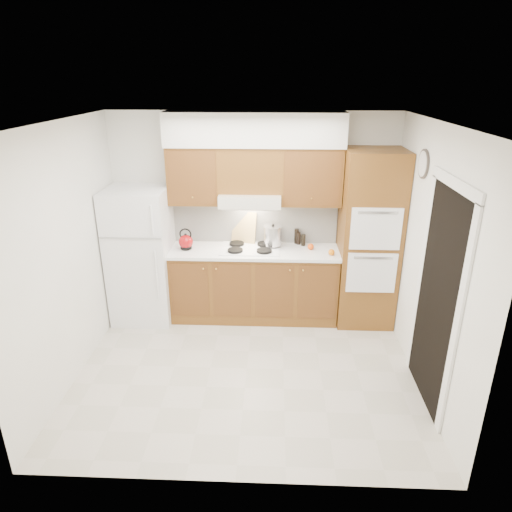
{
  "coord_description": "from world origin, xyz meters",
  "views": [
    {
      "loc": [
        0.28,
        -4.17,
        3.0
      ],
      "look_at": [
        0.08,
        0.45,
        1.15
      ],
      "focal_mm": 32.0,
      "sensor_mm": 36.0,
      "label": 1
    }
  ],
  "objects_px": {
    "fridge": "(142,255)",
    "kettle": "(186,242)",
    "stock_pot": "(273,236)",
    "oven_cabinet": "(368,240)"
  },
  "relations": [
    {
      "from": "fridge",
      "to": "kettle",
      "type": "xyz_separation_m",
      "value": [
        0.57,
        0.03,
        0.18
      ]
    },
    {
      "from": "fridge",
      "to": "stock_pot",
      "type": "relative_size",
      "value": 7.21
    },
    {
      "from": "kettle",
      "to": "stock_pot",
      "type": "distance_m",
      "value": 1.1
    },
    {
      "from": "oven_cabinet",
      "to": "kettle",
      "type": "bearing_deg",
      "value": -179.94
    },
    {
      "from": "kettle",
      "to": "stock_pot",
      "type": "xyz_separation_m",
      "value": [
        1.09,
        0.14,
        0.05
      ]
    },
    {
      "from": "kettle",
      "to": "stock_pot",
      "type": "relative_size",
      "value": 0.75
    },
    {
      "from": "oven_cabinet",
      "to": "stock_pot",
      "type": "xyz_separation_m",
      "value": [
        -1.18,
        0.13,
        -0.01
      ]
    },
    {
      "from": "stock_pot",
      "to": "kettle",
      "type": "bearing_deg",
      "value": -172.93
    },
    {
      "from": "fridge",
      "to": "kettle",
      "type": "bearing_deg",
      "value": 3.29
    },
    {
      "from": "fridge",
      "to": "stock_pot",
      "type": "bearing_deg",
      "value": 5.78
    }
  ]
}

